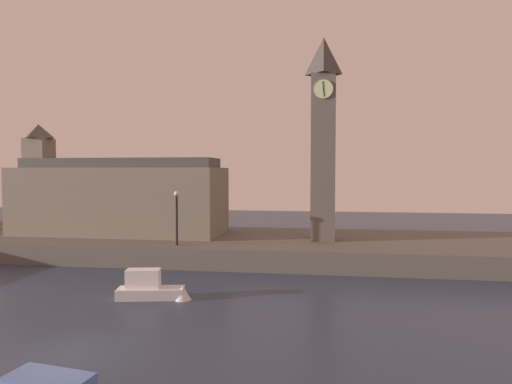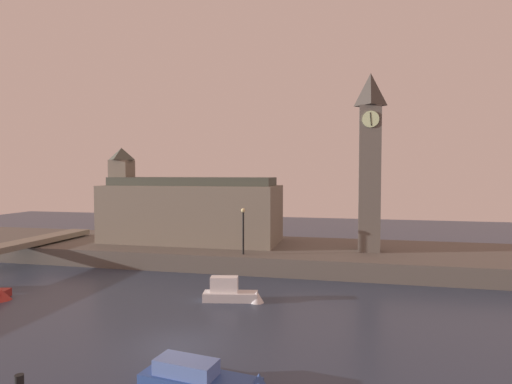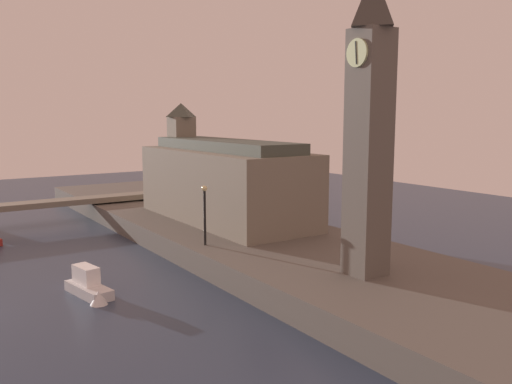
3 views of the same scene
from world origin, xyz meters
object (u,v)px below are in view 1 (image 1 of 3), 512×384
at_px(clock_tower, 323,136).
at_px(boat_ferry_white, 155,289).
at_px(parliament_hall, 118,197).
at_px(streetlamp, 177,211).

distance_m(clock_tower, boat_ferry_white, 17.19).
xyz_separation_m(parliament_hall, streetlamp, (7.00, -5.35, -0.69)).
bearing_deg(parliament_hall, clock_tower, -4.62).
relative_size(clock_tower, streetlamp, 3.97).
height_order(clock_tower, streetlamp, clock_tower).
bearing_deg(streetlamp, parliament_hall, 142.62).
relative_size(clock_tower, parliament_hall, 0.89).
distance_m(clock_tower, parliament_hall, 17.93).
distance_m(streetlamp, boat_ferry_white, 8.67).
height_order(parliament_hall, streetlamp, parliament_hall).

